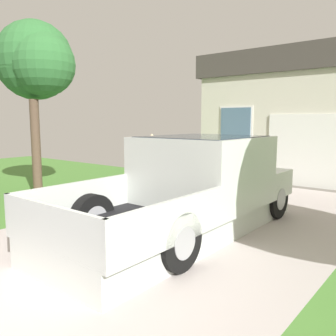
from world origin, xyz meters
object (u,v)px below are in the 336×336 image
object	(u,v)px
handbag	(139,208)
neighbor_tree	(36,62)
person_with_hat	(152,168)
pickup_truck	(197,187)

from	to	relation	value
handbag	neighbor_tree	size ratio (longest dim) A/B	0.09
person_with_hat	handbag	distance (m)	0.89
pickup_truck	neighbor_tree	distance (m)	5.65
person_with_hat	handbag	size ratio (longest dim) A/B	4.14
handbag	neighbor_tree	world-z (taller)	neighbor_tree
person_with_hat	neighbor_tree	size ratio (longest dim) A/B	0.38
pickup_truck	neighbor_tree	xyz separation A→B (m)	(-4.95, -0.12, 2.71)
pickup_truck	neighbor_tree	world-z (taller)	neighbor_tree
handbag	neighbor_tree	bearing A→B (deg)	-177.72
pickup_truck	handbag	bearing A→B (deg)	178.87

